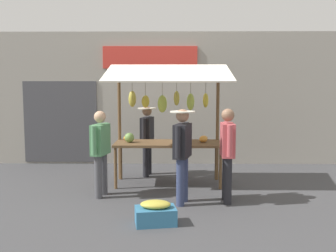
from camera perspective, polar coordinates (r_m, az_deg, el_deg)
The scene contains 8 objects.
ground_plane at distance 8.26m, azimuth 0.03°, elevation -8.43°, with size 40.00×40.00×0.00m, color #424244.
street_backdrop at distance 10.20m, azimuth -0.17°, elevation 4.02°, with size 9.00×0.30×3.40m.
market_stall at distance 8.06m, azimuth -0.16°, elevation 2.32°, with size 2.50×1.46×2.50m.
vendor_with_sunhat at distance 8.84m, azimuth -3.07°, elevation -1.37°, with size 0.41×0.67×1.58m.
shopper_in_striped_shirt at distance 6.74m, azimuth 2.11°, elevation -3.26°, with size 0.43×0.68×1.65m.
shopper_with_shopping_bag at distance 7.30m, azimuth -9.82°, elevation -3.12°, with size 0.31×0.67×1.59m.
shopper_with_ponytail at distance 6.92m, azimuth 8.65°, elevation -3.23°, with size 0.23×0.71×1.66m.
produce_crate_near at distance 5.96m, azimuth -1.83°, elevation -12.61°, with size 0.65×0.48×0.36m.
Camera 1 is at (-0.10, 7.99, 2.08)m, focal length 41.81 mm.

